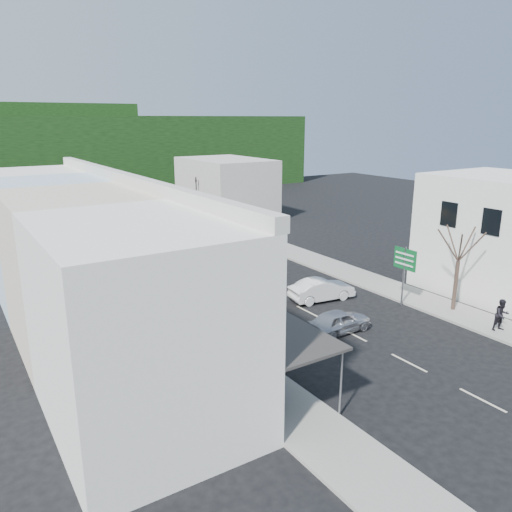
{
  "coord_description": "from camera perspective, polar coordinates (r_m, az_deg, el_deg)",
  "views": [
    {
      "loc": [
        -18.31,
        -22.7,
        11.61
      ],
      "look_at": [
        0.0,
        6.0,
        2.2
      ],
      "focal_mm": 35.0,
      "sensor_mm": 36.0,
      "label": 1
    }
  ],
  "objects": [
    {
      "name": "street_tree",
      "position": [
        32.63,
        22.1,
        -0.57
      ],
      "size": [
        2.98,
        2.98,
        6.49
      ],
      "primitive_type": null,
      "rotation": [
        0.0,
        0.0,
        -0.24
      ],
      "color": "#3B2B23",
      "rests_on": "ground"
    },
    {
      "name": "shopfront_row",
      "position": [
        29.31,
        -19.94,
        -0.55
      ],
      "size": [
        8.25,
        30.0,
        8.0
      ],
      "color": "silver",
      "rests_on": "ground"
    },
    {
      "name": "car_navy_far",
      "position": [
        54.83,
        -7.91,
        3.82
      ],
      "size": [
        4.5,
        1.84,
        1.4
      ],
      "primitive_type": "imported",
      "rotation": [
        0.0,
        0.0,
        1.57
      ],
      "color": "black",
      "rests_on": "ground"
    },
    {
      "name": "car_black_near",
      "position": [
        42.15,
        -1.41,
        0.44
      ],
      "size": [
        4.67,
        2.29,
        1.4
      ],
      "primitive_type": "imported",
      "rotation": [
        0.0,
        0.0,
        1.47
      ],
      "color": "black",
      "rests_on": "ground"
    },
    {
      "name": "traffic_signal",
      "position": [
        58.19,
        -6.81,
        6.42
      ],
      "size": [
        1.02,
        1.29,
        5.18
      ],
      "primitive_type": null,
      "rotation": [
        0.0,
        0.0,
        2.89
      ],
      "color": "black",
      "rests_on": "ground"
    },
    {
      "name": "pedestrian_right",
      "position": [
        31.1,
        26.25,
        -6.17
      ],
      "size": [
        0.8,
        0.63,
        1.7
      ],
      "primitive_type": "imported",
      "rotation": [
        0.0,
        0.0,
        -0.3
      ],
      "color": "black",
      "rests_on": "sidewalk_right"
    },
    {
      "name": "hillside",
      "position": [
        89.53,
        -22.07,
        11.22
      ],
      "size": [
        80.0,
        26.0,
        14.0
      ],
      "color": "black",
      "rests_on": "ground"
    },
    {
      "name": "distant_block_right",
      "position": [
        60.85,
        -3.45,
        7.76
      ],
      "size": [
        8.0,
        12.0,
        7.0
      ],
      "primitive_type": "cube",
      "color": "#B7B2A8",
      "rests_on": "ground"
    },
    {
      "name": "pedestrian_left",
      "position": [
        27.32,
        -7.92,
        -7.56
      ],
      "size": [
        0.49,
        0.66,
        1.7
      ],
      "primitive_type": "imported",
      "rotation": [
        0.0,
        0.0,
        1.4
      ],
      "color": "black",
      "rests_on": "sidewalk_left"
    },
    {
      "name": "sidewalk_left",
      "position": [
        36.32,
        -13.52,
        -3.51
      ],
      "size": [
        3.0,
        52.0,
        0.15
      ],
      "primitive_type": "cube",
      "color": "gray",
      "rests_on": "ground"
    },
    {
      "name": "direction_sign",
      "position": [
        33.01,
        16.51,
        -2.27
      ],
      "size": [
        0.2,
        1.74,
        3.85
      ],
      "primitive_type": null,
      "rotation": [
        0.0,
        0.0,
        0.0
      ],
      "color": "#0C5A26",
      "rests_on": "ground"
    },
    {
      "name": "sidewalk_right",
      "position": [
        43.23,
        5.54,
        -0.1
      ],
      "size": [
        3.0,
        52.0,
        0.15
      ],
      "primitive_type": "cube",
      "color": "gray",
      "rests_on": "ground"
    },
    {
      "name": "distant_block_left",
      "position": [
        50.84,
        -24.98,
        4.25
      ],
      "size": [
        8.0,
        10.0,
        6.0
      ],
      "primitive_type": "cube",
      "color": "#B7B2A8",
      "rests_on": "ground"
    },
    {
      "name": "car_white",
      "position": [
        33.2,
        7.51,
        -3.87
      ],
      "size": [
        4.6,
        2.38,
        1.4
      ],
      "primitive_type": "imported",
      "rotation": [
        0.0,
        0.0,
        1.43
      ],
      "color": "silver",
      "rests_on": "ground"
    },
    {
      "name": "bus",
      "position": [
        37.54,
        -6.36,
        -0.19
      ],
      "size": [
        3.63,
        11.79,
        3.1
      ],
      "primitive_type": "imported",
      "rotation": [
        0.0,
        0.0,
        -0.1
      ],
      "color": "orange",
      "rests_on": "ground"
    },
    {
      "name": "car_red",
      "position": [
        29.78,
        -2.87,
        -6.06
      ],
      "size": [
        4.75,
        2.3,
        1.4
      ],
      "primitive_type": "imported",
      "rotation": [
        0.0,
        0.0,
        1.48
      ],
      "color": "maroon",
      "rests_on": "ground"
    },
    {
      "name": "car_silver",
      "position": [
        28.47,
        9.47,
        -7.31
      ],
      "size": [
        4.42,
        1.84,
        1.4
      ],
      "primitive_type": "imported",
      "rotation": [
        0.0,
        0.0,
        1.58
      ],
      "color": "silver",
      "rests_on": "ground"
    },
    {
      "name": "ground",
      "position": [
        31.39,
        5.94,
        -6.34
      ],
      "size": [
        120.0,
        120.0,
        0.0
      ],
      "primitive_type": "plane",
      "color": "black",
      "rests_on": "ground"
    },
    {
      "name": "right_building",
      "position": [
        37.67,
        26.43,
        2.16
      ],
      "size": [
        8.0,
        9.0,
        8.0
      ],
      "primitive_type": "cube",
      "color": "silver",
      "rests_on": "ground"
    }
  ]
}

